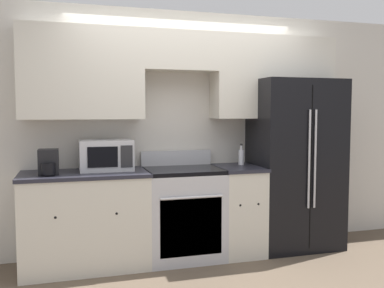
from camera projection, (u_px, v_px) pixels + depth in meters
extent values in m
plane|color=brown|center=(201.00, 267.00, 4.19)|extent=(12.00, 12.00, 0.00)
cube|color=beige|center=(183.00, 131.00, 4.72)|extent=(8.00, 0.06, 2.60)
cube|color=beige|center=(82.00, 73.00, 4.19)|extent=(1.19, 0.33, 0.90)
cube|color=beige|center=(179.00, 52.00, 4.44)|extent=(0.78, 0.33, 0.40)
cube|color=beige|center=(273.00, 78.00, 4.76)|extent=(1.38, 0.33, 0.90)
cube|color=beige|center=(85.00, 222.00, 4.15)|extent=(1.19, 0.62, 0.90)
cube|color=#23232D|center=(85.00, 174.00, 4.11)|extent=(1.22, 0.64, 0.03)
sphere|color=black|center=(55.00, 217.00, 3.77)|extent=(0.03, 0.03, 0.03)
sphere|color=black|center=(117.00, 213.00, 3.92)|extent=(0.03, 0.03, 0.03)
cube|color=beige|center=(238.00, 211.00, 4.59)|extent=(0.44, 0.62, 0.90)
cube|color=#23232D|center=(238.00, 168.00, 4.56)|extent=(0.46, 0.64, 0.03)
sphere|color=black|center=(240.00, 205.00, 4.26)|extent=(0.03, 0.03, 0.03)
sphere|color=black|center=(258.00, 204.00, 4.32)|extent=(0.03, 0.03, 0.03)
cube|color=#B7B7BC|center=(183.00, 215.00, 4.42)|extent=(0.78, 0.62, 0.89)
cube|color=black|center=(191.00, 227.00, 4.14)|extent=(0.62, 0.01, 0.57)
cube|color=black|center=(183.00, 170.00, 4.39)|extent=(0.78, 0.62, 0.04)
cube|color=#B7B7BC|center=(176.00, 158.00, 4.65)|extent=(0.78, 0.04, 0.16)
cylinder|color=silver|center=(192.00, 197.00, 4.09)|extent=(0.62, 0.02, 0.02)
cube|color=black|center=(294.00, 164.00, 4.79)|extent=(0.95, 0.70, 1.86)
cube|color=black|center=(311.00, 168.00, 4.46)|extent=(0.01, 0.01, 1.72)
cylinder|color=#B7B7BC|center=(309.00, 159.00, 4.41)|extent=(0.02, 0.02, 1.03)
cylinder|color=#B7B7BC|center=(315.00, 159.00, 4.43)|extent=(0.02, 0.02, 1.03)
cube|color=#B7B7BC|center=(106.00, 155.00, 4.24)|extent=(0.52, 0.35, 0.30)
cube|color=black|center=(103.00, 157.00, 4.05)|extent=(0.28, 0.01, 0.20)
cube|color=#262628|center=(127.00, 156.00, 4.12)|extent=(0.11, 0.01, 0.21)
cylinder|color=silver|center=(241.00, 157.00, 4.68)|extent=(0.06, 0.06, 0.17)
cylinder|color=silver|center=(241.00, 147.00, 4.67)|extent=(0.03, 0.03, 0.05)
cylinder|color=black|center=(241.00, 145.00, 4.67)|extent=(0.03, 0.03, 0.02)
cube|color=black|center=(49.00, 162.00, 3.96)|extent=(0.18, 0.18, 0.24)
cylinder|color=black|center=(48.00, 169.00, 3.87)|extent=(0.13, 0.13, 0.11)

